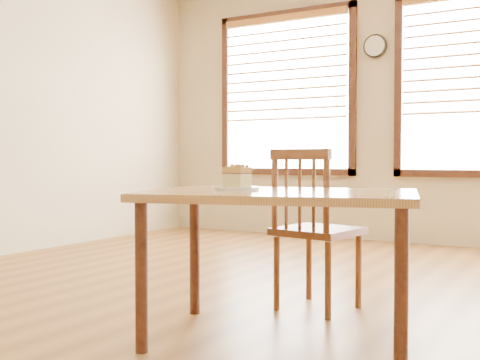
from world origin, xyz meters
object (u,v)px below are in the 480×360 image
(cafe_table_main, at_px, (281,209))
(cake_slice, at_px, (237,175))
(plate, at_px, (237,189))
(wall_clock, at_px, (375,46))
(cafe_chair_main, at_px, (314,228))

(cafe_table_main, bearing_deg, cake_slice, 174.02)
(plate, bearing_deg, cafe_table_main, 9.30)
(plate, bearing_deg, cake_slice, 101.87)
(wall_clock, distance_m, plate, 4.10)
(wall_clock, bearing_deg, cafe_table_main, -78.79)
(wall_clock, xyz_separation_m, plate, (0.52, -3.82, -1.39))
(wall_clock, xyz_separation_m, cake_slice, (0.52, -3.82, -1.32))
(wall_clock, bearing_deg, cafe_chair_main, -78.22)
(wall_clock, distance_m, cake_slice, 4.08)
(cafe_chair_main, distance_m, cake_slice, 0.76)
(wall_clock, distance_m, cafe_table_main, 4.14)
(wall_clock, xyz_separation_m, cafe_chair_main, (0.66, -3.15, -1.66))
(cafe_chair_main, xyz_separation_m, plate, (-0.14, -0.67, 0.26))
(wall_clock, bearing_deg, plate, -82.27)
(wall_clock, relative_size, cake_slice, 1.89)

